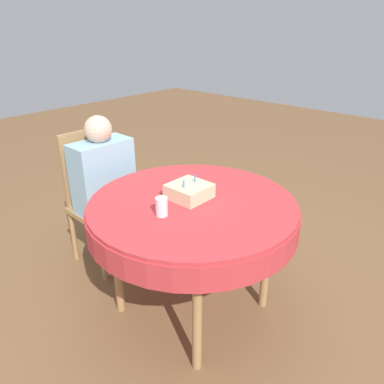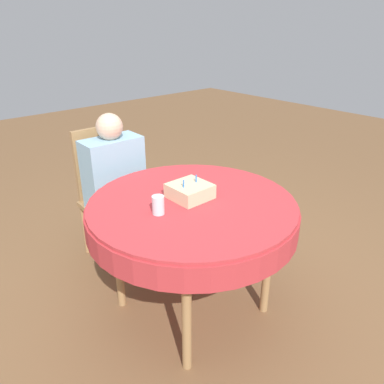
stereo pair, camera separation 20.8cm
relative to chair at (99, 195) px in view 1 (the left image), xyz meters
name	(u,v)px [view 1 (the left image)]	position (x,y,z in m)	size (l,w,h in m)	color
ground_plane	(192,307)	(0.01, -0.91, -0.51)	(12.00, 12.00, 0.00)	brown
dining_table	(192,215)	(0.01, -0.91, 0.16)	(1.19, 1.19, 0.76)	#BC3338
chair	(99,195)	(0.00, 0.00, 0.00)	(0.44, 0.44, 0.97)	#A37A4C
person	(105,179)	(0.00, -0.10, 0.16)	(0.42, 0.31, 1.11)	#DBB293
birthday_cake	(189,191)	(0.04, -0.87, 0.29)	(0.21, 0.21, 0.13)	beige
drinking_glass	(162,207)	(-0.22, -0.90, 0.30)	(0.06, 0.06, 0.10)	silver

